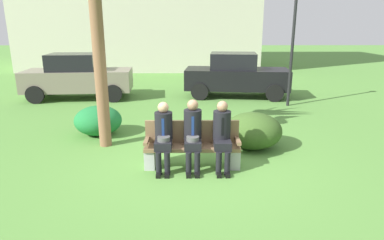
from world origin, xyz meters
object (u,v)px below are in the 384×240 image
(seated_man_right, at_px, (222,132))
(parked_car_far, at_px, (236,75))
(park_bench, at_px, (192,146))
(street_lamp, at_px, (293,36))
(parked_car_near, at_px, (77,76))
(shrub_near_bench, at_px, (253,131))
(shrub_mid_lawn, at_px, (98,120))
(seated_man_left, at_px, (163,133))
(seated_man_middle, at_px, (193,132))

(seated_man_right, height_order, parked_car_far, parked_car_far)
(park_bench, xyz_separation_m, street_lamp, (3.37, 5.09, 1.95))
(parked_car_near, distance_m, street_lamp, 7.87)
(seated_man_right, height_order, parked_car_near, parked_car_near)
(shrub_near_bench, height_order, shrub_mid_lawn, shrub_near_bench)
(seated_man_left, distance_m, seated_man_middle, 0.56)
(seated_man_left, xyz_separation_m, street_lamp, (3.92, 5.22, 1.64))
(shrub_mid_lawn, relative_size, parked_car_far, 0.29)
(parked_car_near, bearing_deg, street_lamp, -9.27)
(parked_car_near, bearing_deg, seated_man_middle, -56.60)
(shrub_near_bench, bearing_deg, parked_car_far, 86.35)
(shrub_near_bench, xyz_separation_m, parked_car_far, (0.36, 5.62, 0.43))
(shrub_near_bench, relative_size, parked_car_far, 0.32)
(seated_man_left, height_order, street_lamp, street_lamp)
(park_bench, relative_size, parked_car_near, 0.46)
(shrub_near_bench, relative_size, parked_car_near, 0.33)
(seated_man_middle, xyz_separation_m, shrub_mid_lawn, (-2.38, 2.11, -0.38))
(seated_man_left, bearing_deg, park_bench, 13.30)
(seated_man_left, distance_m, parked_car_far, 7.12)
(shrub_near_bench, distance_m, parked_car_far, 5.64)
(parked_car_near, relative_size, street_lamp, 1.03)
(seated_man_right, distance_m, parked_car_far, 6.84)
(parked_car_far, bearing_deg, seated_man_left, -108.74)
(park_bench, relative_size, seated_man_right, 1.39)
(seated_man_right, bearing_deg, parked_car_far, 80.14)
(park_bench, xyz_separation_m, parked_car_near, (-4.25, 6.33, 0.42))
(seated_man_right, distance_m, shrub_mid_lawn, 3.63)
(street_lamp, bearing_deg, shrub_mid_lawn, -151.56)
(street_lamp, bearing_deg, parked_car_far, 136.88)
(shrub_near_bench, height_order, street_lamp, street_lamp)
(seated_man_left, relative_size, seated_man_middle, 0.97)
(seated_man_middle, height_order, shrub_near_bench, seated_man_middle)
(park_bench, height_order, seated_man_right, seated_man_right)
(seated_man_left, height_order, parked_car_far, parked_car_far)
(seated_man_middle, height_order, street_lamp, street_lamp)
(seated_man_middle, bearing_deg, park_bench, 94.66)
(park_bench, distance_m, seated_man_right, 0.67)
(parked_car_far, xyz_separation_m, street_lamp, (1.63, -1.53, 1.53))
(seated_man_right, bearing_deg, seated_man_middle, -179.67)
(seated_man_left, relative_size, shrub_near_bench, 1.01)
(shrub_mid_lawn, bearing_deg, seated_man_right, -35.58)
(shrub_mid_lawn, bearing_deg, seated_man_left, -49.21)
(seated_man_left, distance_m, shrub_mid_lawn, 2.81)
(park_bench, distance_m, shrub_mid_lawn, 3.09)
(seated_man_right, bearing_deg, shrub_near_bench, 54.09)
(shrub_mid_lawn, relative_size, parked_car_near, 0.30)
(seated_man_right, xyz_separation_m, street_lamp, (2.80, 5.21, 1.62))
(park_bench, relative_size, shrub_mid_lawn, 1.55)
(park_bench, distance_m, parked_car_near, 7.64)
(seated_man_middle, xyz_separation_m, parked_car_far, (1.73, 6.74, 0.09))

